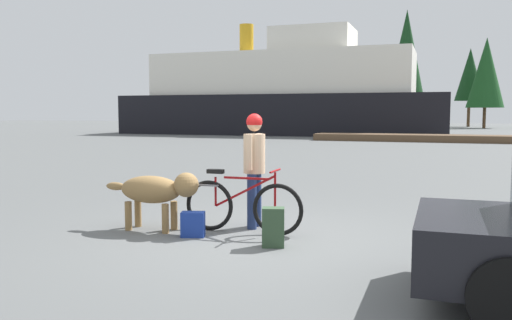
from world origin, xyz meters
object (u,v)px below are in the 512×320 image
object	(u,v)px
backpack	(273,227)
handbag_pannier	(193,224)
ferry_boat	(283,95)
person_cyclist	(254,160)
bicycle	(242,205)
dog	(156,190)

from	to	relation	value
backpack	handbag_pannier	bearing A→B (deg)	172.91
backpack	ferry_boat	distance (m)	35.02
person_cyclist	handbag_pannier	bearing A→B (deg)	-125.63
person_cyclist	ferry_boat	distance (m)	33.85
person_cyclist	backpack	bearing A→B (deg)	-58.44
handbag_pannier	ferry_boat	size ratio (longest dim) A/B	0.01
bicycle	backpack	world-z (taller)	bicycle
person_cyclist	ferry_boat	size ratio (longest dim) A/B	0.07
dog	backpack	world-z (taller)	dog
bicycle	handbag_pannier	distance (m)	0.74
backpack	person_cyclist	bearing A→B (deg)	121.56
dog	handbag_pannier	size ratio (longest dim) A/B	4.35
ferry_boat	dog	bearing A→B (deg)	-76.66
bicycle	handbag_pannier	world-z (taller)	bicycle
dog	ferry_boat	xyz separation A→B (m)	(-7.87, 33.19, 2.42)
ferry_boat	person_cyclist	bearing A→B (deg)	-74.31
handbag_pannier	ferry_boat	world-z (taller)	ferry_boat
dog	handbag_pannier	world-z (taller)	dog
person_cyclist	dog	world-z (taller)	person_cyclist
person_cyclist	dog	size ratio (longest dim) A/B	1.13
bicycle	ferry_boat	bearing A→B (deg)	105.44
dog	person_cyclist	bearing A→B (deg)	27.15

